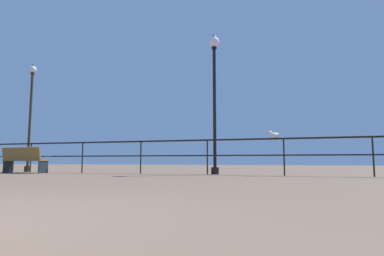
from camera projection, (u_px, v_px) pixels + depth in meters
pier_railing at (207, 148)px, 9.68m from camera, size 18.28×0.05×1.09m
bench_far_left at (24, 159)px, 10.88m from camera, size 1.66×0.64×0.89m
lamppost_left at (31, 109)px, 12.27m from camera, size 0.28×0.28×4.29m
lamppost_center at (214, 85)px, 10.10m from camera, size 0.35×0.35×4.58m
seagull_on_rail at (274, 135)px, 9.11m from camera, size 0.43×0.25×0.21m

